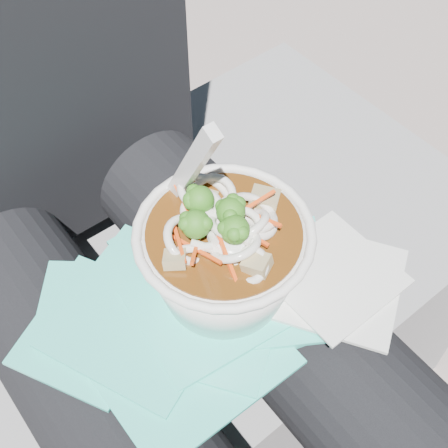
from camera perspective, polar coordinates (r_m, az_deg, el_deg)
stone_ledge at (r=1.01m, az=-7.35°, el=-13.31°), size 1.01×0.52×0.48m
lap at (r=0.66m, az=-2.94°, el=-11.55°), size 0.34×0.48×0.14m
person_body at (r=0.69m, az=-7.53°, el=-5.33°), size 0.34×0.94×1.03m
plastic_bag at (r=0.60m, az=-3.32°, el=-7.23°), size 0.33×0.25×0.02m
napkins at (r=0.61m, az=10.13°, el=-5.01°), size 0.16×0.16×0.01m
udon_bowl at (r=0.55m, az=-0.02°, el=-2.57°), size 0.17×0.17×0.20m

